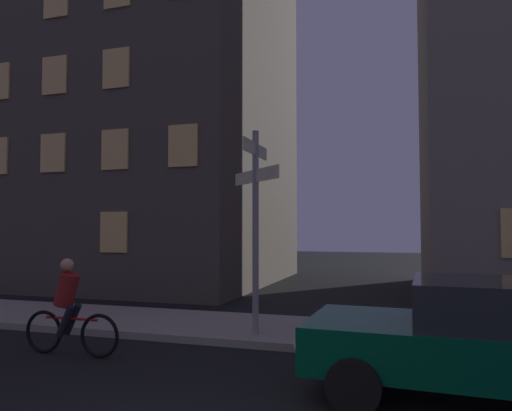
% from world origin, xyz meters
% --- Properties ---
extents(sidewalk_kerb, '(40.00, 2.59, 0.14)m').
position_xyz_m(sidewalk_kerb, '(0.00, 6.72, 0.07)').
color(sidewalk_kerb, gray).
rests_on(sidewalk_kerb, ground_plane).
extents(signpost, '(1.24, 1.44, 3.82)m').
position_xyz_m(signpost, '(-0.53, 5.95, 2.43)').
color(signpost, gray).
rests_on(signpost, sidewalk_kerb).
extents(car_far_oncoming, '(4.20, 2.23, 1.48)m').
position_xyz_m(car_far_oncoming, '(3.02, 3.85, 0.78)').
color(car_far_oncoming, '#05472D').
rests_on(car_far_oncoming, ground_plane).
extents(cyclist, '(1.82, 0.32, 1.61)m').
position_xyz_m(cyclist, '(-3.24, 4.13, 0.75)').
color(cyclist, black).
rests_on(cyclist, ground_plane).
extents(building_left_block, '(11.11, 9.86, 17.69)m').
position_xyz_m(building_left_block, '(-8.26, 14.47, 8.85)').
color(building_left_block, '#4C443D').
rests_on(building_left_block, ground_plane).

